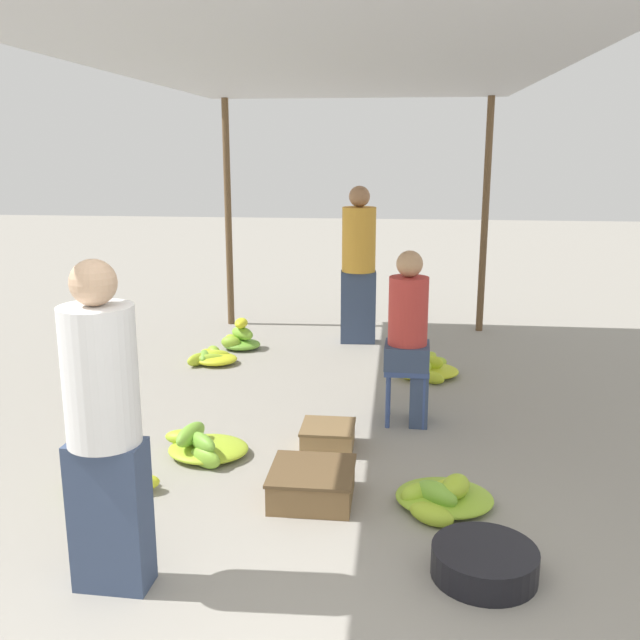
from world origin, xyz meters
TOP-DOWN VIEW (x-y plane):
  - canopy_post_back_left at (-1.50, 6.27)m, footprint 0.08×0.08m
  - canopy_post_back_right at (1.50, 6.27)m, footprint 0.08×0.08m
  - canopy_tarp at (0.00, 3.29)m, footprint 3.39×6.37m
  - vendor_foreground at (-0.81, 0.93)m, footprint 0.37×0.35m
  - stool at (0.61, 3.25)m, footprint 0.34×0.34m
  - vendor_seated at (0.64, 3.25)m, footprint 0.35×0.35m
  - basin_black at (1.00, 1.20)m, footprint 0.53×0.53m
  - banana_pile_left_0 at (-1.23, 1.88)m, footprint 0.63×0.43m
  - banana_pile_left_1 at (-1.30, 4.61)m, footprint 0.49×0.48m
  - banana_pile_left_2 at (-1.15, 5.16)m, footprint 0.44×0.40m
  - banana_pile_left_3 at (-0.78, 2.43)m, footprint 0.61×0.54m
  - banana_pile_right_0 at (0.82, 4.44)m, footprint 0.58×0.67m
  - banana_pile_right_1 at (0.82, 1.88)m, footprint 0.59×0.62m
  - crate_near at (0.06, 2.68)m, footprint 0.38×0.38m
  - crate_mid at (0.04, 1.91)m, footprint 0.51×0.51m
  - shopper_walking_mid at (0.10, 5.59)m, footprint 0.39×0.39m

SIDE VIEW (x-z plane):
  - banana_pile_left_1 at x=-1.30m, z-range -0.01..0.13m
  - banana_pile_left_0 at x=-1.23m, z-range -0.04..0.18m
  - banana_pile_right_1 at x=0.82m, z-range -0.04..0.18m
  - banana_pile_right_0 at x=0.82m, z-range -0.03..0.18m
  - basin_black at x=1.00m, z-range 0.00..0.15m
  - banana_pile_left_3 at x=-0.78m, z-range -0.04..0.20m
  - crate_near at x=0.06m, z-range 0.00..0.17m
  - crate_mid at x=0.04m, z-range 0.00..0.20m
  - banana_pile_left_2 at x=-1.15m, z-range -0.06..0.28m
  - stool at x=0.61m, z-range 0.14..0.59m
  - vendor_seated at x=0.64m, z-range 0.03..1.39m
  - vendor_foreground at x=-0.81m, z-range 0.03..1.65m
  - shopper_walking_mid at x=0.10m, z-range 0.03..1.74m
  - canopy_post_back_left at x=-1.50m, z-range 0.00..2.66m
  - canopy_post_back_right at x=1.50m, z-range 0.00..2.66m
  - canopy_tarp at x=0.00m, z-range 2.66..2.70m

